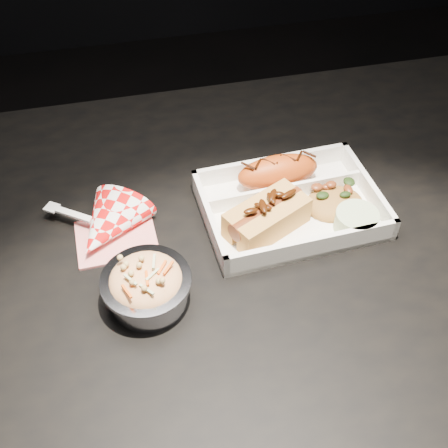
{
  "coord_description": "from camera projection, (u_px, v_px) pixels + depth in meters",
  "views": [
    {
      "loc": [
        -0.15,
        -0.5,
        1.34
      ],
      "look_at": [
        -0.04,
        -0.01,
        0.81
      ],
      "focal_mm": 45.0,
      "sensor_mm": 36.0,
      "label": 1
    }
  ],
  "objects": [
    {
      "name": "foil_coleslaw_cup",
      "position": [
        147.0,
        285.0,
        0.69
      ],
      "size": [
        0.11,
        0.11,
        0.07
      ],
      "color": "silver",
      "rests_on": "dining_table"
    },
    {
      "name": "dining_table",
      "position": [
        245.0,
        283.0,
        0.85
      ],
      "size": [
        1.2,
        0.8,
        0.75
      ],
      "color": "black",
      "rests_on": "ground"
    },
    {
      "name": "food_tray",
      "position": [
        289.0,
        208.0,
        0.82
      ],
      "size": [
        0.26,
        0.19,
        0.04
      ],
      "rotation": [
        0.0,
        0.0,
        0.05
      ],
      "color": "white",
      "rests_on": "dining_table"
    },
    {
      "name": "fried_rice_mound",
      "position": [
        335.0,
        198.0,
        0.81
      ],
      "size": [
        0.09,
        0.08,
        0.03
      ],
      "primitive_type": "ellipsoid",
      "rotation": [
        0.0,
        0.0,
        0.05
      ],
      "color": "#AC7231",
      "rests_on": "food_tray"
    },
    {
      "name": "fried_pastry",
      "position": [
        278.0,
        172.0,
        0.84
      ],
      "size": [
        0.13,
        0.06,
        0.05
      ],
      "primitive_type": "ellipsoid",
      "rotation": [
        0.0,
        0.0,
        0.05
      ],
      "color": "#BE4813",
      "rests_on": "food_tray"
    },
    {
      "name": "hotdog",
      "position": [
        267.0,
        215.0,
        0.77
      ],
      "size": [
        0.13,
        0.1,
        0.06
      ],
      "rotation": [
        0.0,
        0.0,
        0.46
      ],
      "color": "#C99044",
      "rests_on": "food_tray"
    },
    {
      "name": "napkin_fork",
      "position": [
        107.0,
        227.0,
        0.78
      ],
      "size": [
        0.16,
        0.15,
        0.1
      ],
      "rotation": [
        0.0,
        0.0,
        -0.62
      ],
      "color": "red",
      "rests_on": "dining_table"
    },
    {
      "name": "cupcake_liner",
      "position": [
        356.0,
        221.0,
        0.78
      ],
      "size": [
        0.06,
        0.06,
        0.03
      ],
      "primitive_type": "cylinder",
      "color": "#B5CA99",
      "rests_on": "food_tray"
    }
  ]
}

